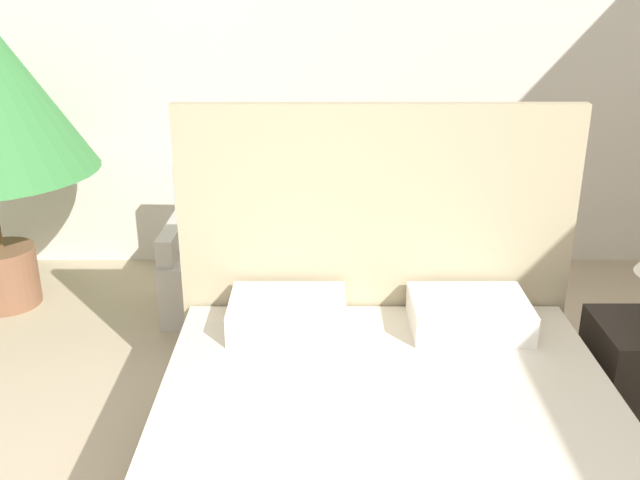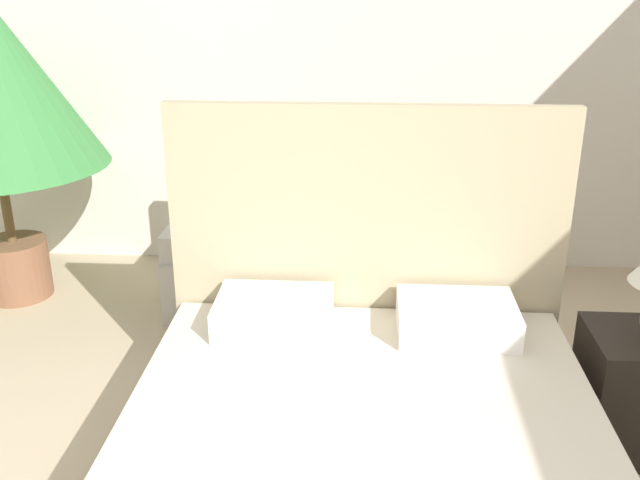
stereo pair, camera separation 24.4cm
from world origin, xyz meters
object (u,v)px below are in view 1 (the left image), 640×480
object	(u,v)px
armchair_near_window_right	(347,268)
side_table	(280,276)
bed	(389,472)
armchair_near_window_left	(214,268)

from	to	relation	value
armchair_near_window_right	side_table	bearing A→B (deg)	-169.99
bed	armchair_near_window_right	size ratio (longest dim) A/B	2.48
bed	armchair_near_window_left	xyz separation A→B (m)	(-0.92, 2.02, -0.05)
armchair_near_window_left	armchair_near_window_right	world-z (taller)	same
bed	armchair_near_window_right	xyz separation A→B (m)	(-0.08, 2.02, -0.05)
bed	side_table	bearing A→B (deg)	104.39
bed	armchair_near_window_left	distance (m)	2.22
bed	armchair_near_window_left	size ratio (longest dim) A/B	2.48
armchair_near_window_left	armchair_near_window_right	distance (m)	0.85
bed	side_table	distance (m)	2.02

